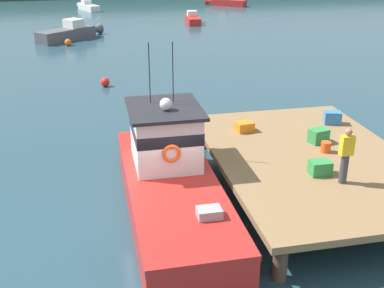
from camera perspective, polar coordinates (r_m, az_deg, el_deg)
ground_plane at (r=15.09m, az=-3.50°, el=-7.09°), size 200.00×200.00×0.00m
dock at (r=15.91m, az=13.76°, el=-1.76°), size 6.00×9.00×1.20m
main_fishing_boat at (r=14.48m, az=-2.69°, el=-3.91°), size 2.56×9.81×4.80m
crate_stack_near_edge at (r=17.42m, az=6.20°, el=2.03°), size 0.66×0.53×0.34m
crate_stack_mid_dock at (r=18.76m, az=16.17°, el=2.99°), size 0.70×0.59×0.47m
crate_single_by_cleat at (r=16.87m, az=14.64°, el=0.93°), size 0.69×0.58×0.47m
crate_single_far at (r=14.60m, az=14.82°, el=-2.72°), size 0.61×0.45×0.41m
bait_bucket at (r=16.20m, az=15.44°, el=-0.33°), size 0.32×0.32×0.34m
deckhand_by_the_boat at (r=14.02m, az=17.60°, el=-1.20°), size 0.36×0.22×1.63m
moored_boat_far_left at (r=59.49m, az=-12.15°, el=15.49°), size 2.62×4.52×1.15m
moored_boat_near_channel at (r=41.74m, az=-14.10°, el=12.57°), size 5.49×5.05×1.58m
moored_boat_off_the_point at (r=62.46m, az=4.06°, el=16.30°), size 4.70×4.05×1.32m
moored_boat_outer_mooring at (r=48.99m, az=0.05°, el=14.48°), size 1.38×4.47×1.12m
mooring_buoy_outer at (r=27.51m, az=-10.17°, el=7.17°), size 0.50×0.50×0.50m
mooring_buoy_spare_mooring at (r=39.27m, az=-14.35°, el=11.50°), size 0.51×0.51×0.51m
mooring_buoy_inshore at (r=40.73m, az=-16.46°, el=11.59°), size 0.40×0.40×0.40m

